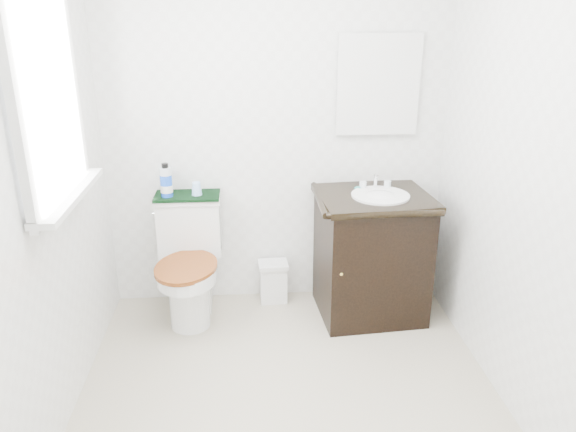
{
  "coord_description": "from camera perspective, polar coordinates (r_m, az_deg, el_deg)",
  "views": [
    {
      "loc": [
        -0.19,
        -2.33,
        1.93
      ],
      "look_at": [
        0.04,
        0.75,
        0.75
      ],
      "focal_mm": 35.0,
      "sensor_mm": 36.0,
      "label": 1
    }
  ],
  "objects": [
    {
      "name": "soap_bar",
      "position": [
        3.6,
        7.33,
        2.89
      ],
      "size": [
        0.07,
        0.05,
        0.02
      ],
      "primitive_type": "ellipsoid",
      "color": "#1A7D78",
      "rests_on": "vanity"
    },
    {
      "name": "floor",
      "position": [
        3.03,
        0.27,
        -18.74
      ],
      "size": [
        2.4,
        2.4,
        0.0
      ],
      "primitive_type": "plane",
      "color": "#A49B84",
      "rests_on": "ground"
    },
    {
      "name": "mirror",
      "position": [
        3.63,
        9.17,
        13.0
      ],
      "size": [
        0.5,
        0.02,
        0.6
      ],
      "primitive_type": "cube",
      "color": "silver",
      "rests_on": "wall_back"
    },
    {
      "name": "wall_front",
      "position": [
        1.35,
        4.46,
        -11.73
      ],
      "size": [
        2.4,
        0.0,
        2.4
      ],
      "primitive_type": "plane",
      "rotation": [
        -1.57,
        0.0,
        0.0
      ],
      "color": "white",
      "rests_on": "ground"
    },
    {
      "name": "towel",
      "position": [
        3.62,
        -10.21,
        2.04
      ],
      "size": [
        0.41,
        0.22,
        0.02
      ],
      "primitive_type": "cube",
      "color": "black",
      "rests_on": "toilet"
    },
    {
      "name": "window",
      "position": [
        2.75,
        -23.44,
        11.26
      ],
      "size": [
        0.02,
        0.7,
        0.9
      ],
      "primitive_type": "cube",
      "color": "white",
      "rests_on": "wall_left"
    },
    {
      "name": "mouthwash_bottle",
      "position": [
        3.58,
        -12.28,
        3.45
      ],
      "size": [
        0.07,
        0.07,
        0.21
      ],
      "color": "blue",
      "rests_on": "towel"
    },
    {
      "name": "toilet",
      "position": [
        3.68,
        -9.95,
        -5.08
      ],
      "size": [
        0.44,
        0.65,
        0.77
      ],
      "color": "white",
      "rests_on": "floor"
    },
    {
      "name": "wall_back",
      "position": [
        3.61,
        -1.23,
        9.17
      ],
      "size": [
        2.4,
        0.0,
        2.4
      ],
      "primitive_type": "plane",
      "rotation": [
        1.57,
        0.0,
        0.0
      ],
      "color": "white",
      "rests_on": "ground"
    },
    {
      "name": "vanity",
      "position": [
        3.64,
        8.47,
        -3.66
      ],
      "size": [
        0.73,
        0.64,
        0.92
      ],
      "color": "black",
      "rests_on": "floor"
    },
    {
      "name": "wall_left",
      "position": [
        2.6,
        -24.64,
        2.65
      ],
      "size": [
        0.0,
        2.4,
        2.4
      ],
      "primitive_type": "plane",
      "rotation": [
        1.57,
        0.0,
        1.57
      ],
      "color": "white",
      "rests_on": "ground"
    },
    {
      "name": "wall_right",
      "position": [
        2.76,
        23.8,
        3.72
      ],
      "size": [
        0.0,
        2.4,
        2.4
      ],
      "primitive_type": "plane",
      "rotation": [
        1.57,
        0.0,
        -1.57
      ],
      "color": "white",
      "rests_on": "ground"
    },
    {
      "name": "cup",
      "position": [
        3.59,
        -9.27,
        2.76
      ],
      "size": [
        0.07,
        0.07,
        0.08
      ],
      "primitive_type": "cone",
      "color": "#9BCAFF",
      "rests_on": "towel"
    },
    {
      "name": "trash_bin",
      "position": [
        3.86,
        -1.51,
        -6.64
      ],
      "size": [
        0.2,
        0.17,
        0.29
      ],
      "color": "white",
      "rests_on": "floor"
    }
  ]
}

